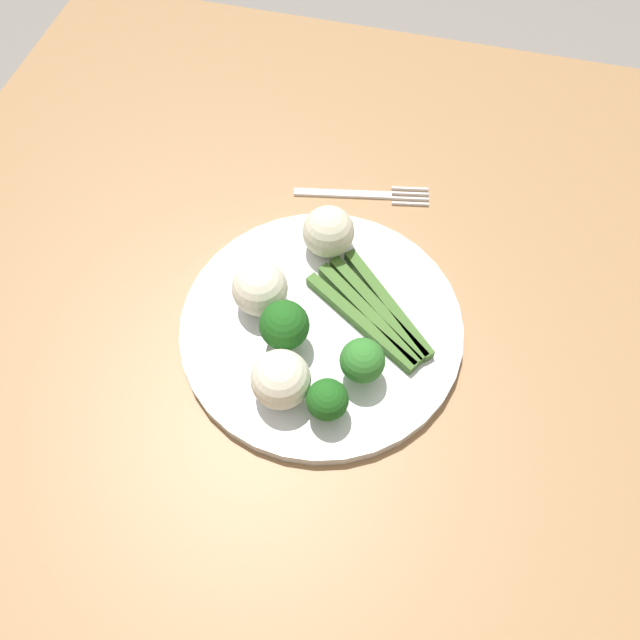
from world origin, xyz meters
name	(u,v)px	position (x,y,z in m)	size (l,w,h in m)	color
ground_plane	(316,524)	(0.00, 0.00, -0.01)	(6.00, 6.00, 0.02)	gray
dining_table	(313,401)	(0.00, 0.00, 0.63)	(1.13, 1.05, 0.73)	#9E754C
plate	(320,326)	(-0.04, 0.00, 0.74)	(0.30, 0.30, 0.01)	white
asparagus_bundle	(373,312)	(-0.06, 0.05, 0.75)	(0.13, 0.15, 0.01)	#3D6626
broccoli_front	(327,400)	(0.05, 0.03, 0.77)	(0.04, 0.04, 0.05)	#4C7F2B
broccoli_outer_edge	(284,326)	(-0.01, -0.03, 0.78)	(0.05, 0.05, 0.06)	#4C7F2B
broccoli_left	(362,361)	(0.01, 0.05, 0.78)	(0.04, 0.04, 0.05)	#609E3D
cauliflower_back	(260,289)	(-0.05, -0.07, 0.77)	(0.06, 0.06, 0.06)	silver
cauliflower_back_right	(328,232)	(-0.14, -0.02, 0.77)	(0.06, 0.06, 0.06)	beige
cauliflower_near_center	(281,379)	(0.05, -0.02, 0.77)	(0.06, 0.06, 0.06)	silver
fork	(364,195)	(-0.24, 0.00, 0.73)	(0.05, 0.17, 0.00)	silver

